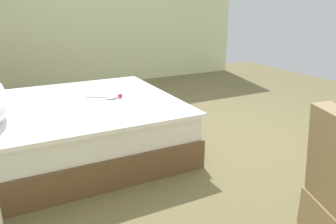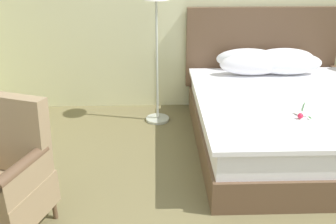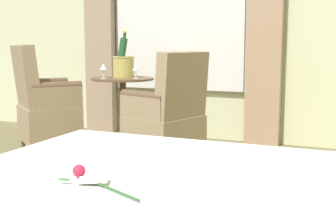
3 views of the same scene
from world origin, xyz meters
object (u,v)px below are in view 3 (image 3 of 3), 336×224
(wine_glass_near_edge, at_px, (136,67))
(armchair_by_window, at_px, (168,114))
(armchair_facing_bed, at_px, (44,108))
(side_table_round, at_px, (123,105))
(champagne_bucket, at_px, (123,64))
(wine_glass_near_bucket, at_px, (103,67))

(wine_glass_near_edge, distance_m, armchair_by_window, 0.76)
(armchair_by_window, distance_m, armchair_facing_bed, 1.26)
(wine_glass_near_edge, relative_size, armchair_by_window, 0.15)
(side_table_round, relative_size, wine_glass_near_edge, 4.63)
(wine_glass_near_edge, bearing_deg, champagne_bucket, -116.69)
(champagne_bucket, xyz_separation_m, wine_glass_near_edge, (0.10, 0.19, -0.03))
(side_table_round, distance_m, armchair_facing_bed, 0.78)
(wine_glass_near_bucket, bearing_deg, wine_glass_near_edge, 113.04)
(champagne_bucket, relative_size, wine_glass_near_bucket, 3.18)
(wine_glass_near_edge, height_order, armchair_by_window, armchair_by_window)
(armchair_by_window, bearing_deg, side_table_round, -122.39)
(champagne_bucket, relative_size, armchair_by_window, 0.48)
(wine_glass_near_edge, bearing_deg, wine_glass_near_bucket, -66.96)
(side_table_round, bearing_deg, wine_glass_near_bucket, -41.33)
(side_table_round, height_order, wine_glass_near_bucket, wine_glass_near_bucket)
(armchair_by_window, bearing_deg, wine_glass_near_bucket, -109.22)
(side_table_round, xyz_separation_m, champagne_bucket, (-0.07, -0.03, 0.42))
(wine_glass_near_edge, xyz_separation_m, armchair_by_window, (0.41, 0.52, -0.38))
(armchair_facing_bed, bearing_deg, armchair_by_window, 94.85)
(armchair_facing_bed, bearing_deg, wine_glass_near_bucket, 131.85)
(wine_glass_near_edge, bearing_deg, armchair_facing_bed, -54.80)
(side_table_round, relative_size, wine_glass_near_bucket, 4.74)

